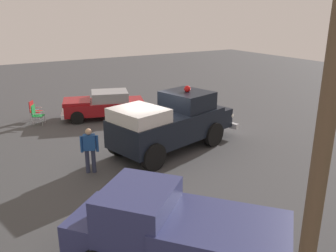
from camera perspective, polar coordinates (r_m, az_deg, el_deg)
The scene contains 10 objects.
ground_plane at distance 14.84m, azimuth -3.15°, elevation -4.05°, with size 60.00×60.00×0.00m, color #424244.
vintage_fire_truck at distance 14.67m, azimuth 0.65°, elevation 0.69°, with size 6.30×3.61×2.59m.
classic_hot_rod at distance 19.52m, azimuth -10.31°, elevation 3.44°, with size 4.72×3.13×1.46m.
parked_pickup at distance 8.03m, azimuth 1.34°, elevation -16.79°, with size 4.48×4.83×1.90m.
lawn_chair_near_truck at distance 18.67m, azimuth 6.64°, elevation 2.45°, with size 0.69×0.69×1.02m.
lawn_chair_by_car at distance 20.19m, azimuth -20.80°, elevation 2.57°, with size 0.68×0.68×1.02m.
lawn_chair_spare at distance 19.33m, azimuth -20.51°, elevation 1.94°, with size 0.67×0.67×1.02m.
spectator_seated at distance 18.52m, azimuth 6.59°, elevation 2.66°, with size 0.64×0.64×1.29m.
spectator_standing at distance 12.87m, azimuth -12.52°, elevation -3.39°, with size 0.63×0.40×1.68m.
utility_pole at distance 5.47m, azimuth 23.38°, elevation -5.23°, with size 0.93×1.54×6.83m.
Camera 1 is at (6.33, 12.21, 5.58)m, focal length 37.82 mm.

